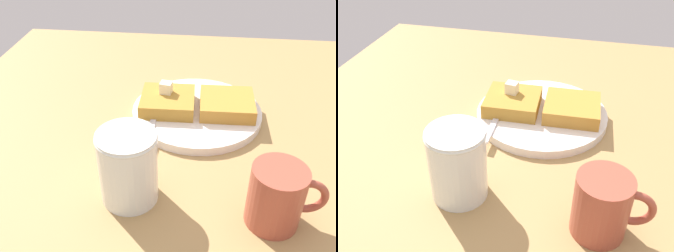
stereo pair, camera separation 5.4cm
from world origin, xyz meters
The scene contains 8 objects.
table_surface centered at (0.00, 0.00, 1.01)cm, with size 97.93×97.93×2.01cm, color #9E7A49.
plate centered at (-3.85, 11.87, 2.85)cm, with size 21.92×21.92×1.44cm.
toast_slice_left centered at (-8.82, 11.74, 4.65)cm, with size 8.94×8.70×2.39cm, color #A7782C.
toast_slice_middle centered at (1.11, 12.00, 4.65)cm, with size 8.94×8.70×2.39cm, color #B27D30.
butter_pat_primary centered at (-9.22, 12.66, 6.81)cm, with size 1.93×1.74×1.93cm, color #F2E9C5.
fork centered at (-10.64, 10.02, 3.63)cm, with size 2.21×16.01×0.36cm.
syrup_jar centered at (-11.50, -8.07, 6.64)cm, with size 7.54×7.54×9.88cm.
coffee_mug centered at (6.45, -10.20, 6.05)cm, with size 9.12×6.44×8.02cm.
Camera 2 is at (2.61, -41.29, 37.55)cm, focal length 40.00 mm.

